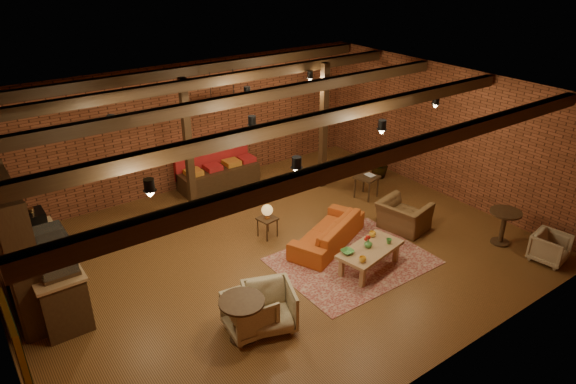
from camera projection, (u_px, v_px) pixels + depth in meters
floor at (277, 252)px, 10.56m from camera, size 10.00×10.00×0.00m
ceiling at (275, 101)px, 9.17m from camera, size 10.00×8.00×0.02m
wall_back at (186, 127)px, 12.79m from camera, size 10.00×0.02×3.20m
wall_front at (443, 283)px, 6.94m from camera, size 10.00×0.02×3.20m
wall_right at (445, 132)px, 12.48m from camera, size 0.02×8.00×3.20m
ceiling_beams at (275, 107)px, 9.22m from camera, size 9.80×6.40×0.22m
ceiling_pipe at (231, 100)px, 10.49m from camera, size 9.60×0.12×0.12m
post_left at (188, 149)px, 11.45m from camera, size 0.16×0.16×3.20m
post_right at (323, 127)px, 12.79m from camera, size 0.16×0.16×3.20m
service_counter at (47, 263)px, 8.80m from camera, size 0.80×2.50×1.60m
plant_counter at (45, 235)px, 8.82m from camera, size 0.35×0.39×0.30m
shelving_hutch at (15, 247)px, 8.49m from camera, size 0.52×2.00×2.40m
chalkboard_menu at (23, 364)px, 5.60m from camera, size 0.08×0.96×1.46m
banquette at (218, 168)px, 13.26m from camera, size 2.10×0.70×1.00m
service_sign at (223, 102)px, 12.12m from camera, size 0.86×0.06×0.30m
ceiling_spotlights at (275, 119)px, 9.32m from camera, size 6.40×4.40×0.28m
rug at (353, 261)px, 10.28m from camera, size 2.96×2.27×0.01m
sofa at (327, 232)px, 10.73m from camera, size 2.20×1.55×0.60m
coffee_table at (369, 251)px, 9.85m from camera, size 1.48×0.94×0.72m
side_table_lamp at (267, 213)px, 10.89m from camera, size 0.42×0.42×0.77m
round_table_left at (242, 313)px, 8.05m from camera, size 0.72×0.72×0.75m
armchair_a at (250, 311)px, 8.28m from camera, size 0.78×0.82×0.76m
armchair_b at (269, 305)px, 8.37m from camera, size 1.01×0.98×0.82m
armchair_right at (404, 211)px, 11.24m from camera, size 0.85×1.13×0.89m
side_table_book at (367, 178)px, 12.64m from camera, size 0.62×0.62×0.59m
round_table_right at (504, 222)px, 10.68m from camera, size 0.65×0.65×0.76m
armchair_far at (550, 246)px, 10.16m from camera, size 0.72×0.69×0.65m
plant_tall at (382, 134)px, 13.44m from camera, size 1.57×1.57×2.45m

